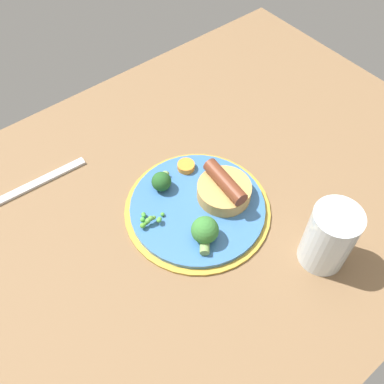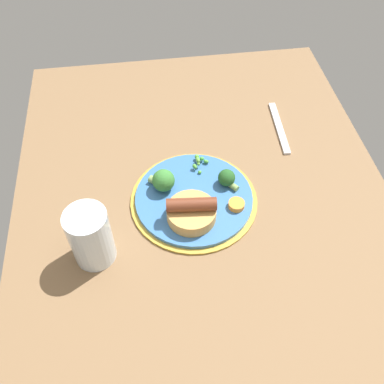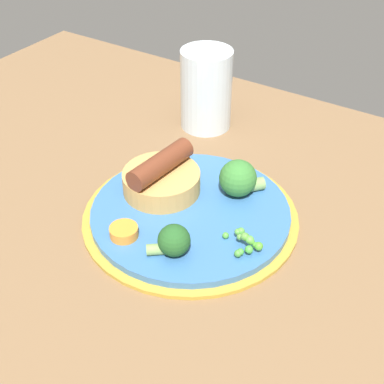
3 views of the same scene
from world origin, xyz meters
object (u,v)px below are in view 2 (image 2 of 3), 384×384
(broccoli_floret_near, at_px, (227,178))
(carrot_slice_1, at_px, (236,205))
(pea_pile, at_px, (198,161))
(fork, at_px, (279,127))
(dinner_plate, at_px, (194,199))
(drinking_glass, at_px, (91,237))
(broccoli_floret_far, at_px, (163,180))
(sausage_pudding, at_px, (191,211))

(broccoli_floret_near, bearing_deg, carrot_slice_1, 149.01)
(pea_pile, distance_m, fork, 0.24)
(dinner_plate, distance_m, carrot_slice_1, 0.09)
(dinner_plate, height_order, drinking_glass, drinking_glass)
(carrot_slice_1, bearing_deg, broccoli_floret_near, -172.77)
(broccoli_floret_far, bearing_deg, drinking_glass, -96.53)
(pea_pile, relative_size, broccoli_floret_near, 1.09)
(pea_pile, distance_m, carrot_slice_1, 0.14)
(dinner_plate, distance_m, pea_pile, 0.09)
(broccoli_floret_far, bearing_deg, sausage_pudding, -20.77)
(broccoli_floret_far, relative_size, carrot_slice_1, 1.70)
(broccoli_floret_near, bearing_deg, broccoli_floret_far, 48.26)
(sausage_pudding, height_order, drinking_glass, drinking_glass)
(dinner_plate, height_order, fork, dinner_plate)
(pea_pile, distance_m, broccoli_floret_near, 0.08)
(broccoli_floret_far, distance_m, fork, 0.34)
(broccoli_floret_near, relative_size, broccoli_floret_far, 0.83)
(dinner_plate, height_order, broccoli_floret_far, broccoli_floret_far)
(pea_pile, xyz_separation_m, drinking_glass, (0.19, -0.23, 0.04))
(fork, bearing_deg, dinner_plate, -47.75)
(dinner_plate, height_order, pea_pile, pea_pile)
(carrot_slice_1, distance_m, fork, 0.28)
(carrot_slice_1, xyz_separation_m, drinking_glass, (0.07, -0.29, 0.04))
(broccoli_floret_far, bearing_deg, carrot_slice_1, 13.24)
(sausage_pudding, bearing_deg, broccoli_floret_near, 47.12)
(sausage_pudding, bearing_deg, fork, 49.86)
(pea_pile, bearing_deg, dinner_plate, -13.84)
(sausage_pudding, bearing_deg, carrot_slice_1, 13.75)
(carrot_slice_1, height_order, fork, carrot_slice_1)
(fork, height_order, drinking_glass, drinking_glass)
(carrot_slice_1, bearing_deg, dinner_plate, -114.88)
(pea_pile, xyz_separation_m, carrot_slice_1, (0.13, 0.06, -0.00))
(broccoli_floret_far, bearing_deg, fork, 68.06)
(carrot_slice_1, bearing_deg, pea_pile, -154.58)
(broccoli_floret_far, distance_m, carrot_slice_1, 0.16)
(carrot_slice_1, bearing_deg, sausage_pudding, -81.74)
(carrot_slice_1, xyz_separation_m, fork, (-0.23, 0.16, -0.02))
(pea_pile, bearing_deg, fork, 115.77)
(broccoli_floret_far, relative_size, drinking_glass, 0.46)
(dinner_plate, xyz_separation_m, carrot_slice_1, (0.04, 0.08, 0.01))
(pea_pile, bearing_deg, broccoli_floret_near, 39.38)
(broccoli_floret_far, xyz_separation_m, carrot_slice_1, (0.07, 0.14, -0.02))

